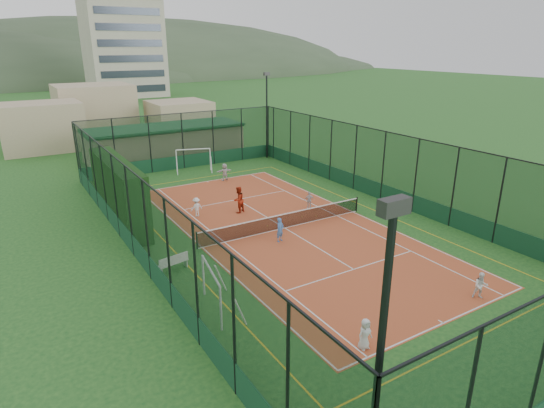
{
  "coord_description": "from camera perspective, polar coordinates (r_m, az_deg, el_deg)",
  "views": [
    {
      "loc": [
        -14.19,
        -21.75,
        10.71
      ],
      "look_at": [
        -0.1,
        1.35,
        1.2
      ],
      "focal_mm": 30.0,
      "sensor_mm": 36.0,
      "label": 1
    }
  ],
  "objects": [
    {
      "name": "floodlight_sw",
      "position": [
        10.06,
        12.96,
        -22.15
      ],
      "size": [
        0.6,
        0.26,
        8.25
      ],
      "primitive_type": null,
      "color": "black",
      "rests_on": "ground"
    },
    {
      "name": "coach",
      "position": [
        30.46,
        -4.23,
        0.54
      ],
      "size": [
        1.08,
        0.98,
        1.8
      ],
      "primitive_type": "imported",
      "rotation": [
        0.0,
        0.0,
        3.57
      ],
      "color": "#A92712",
      "rests_on": "court_slab"
    },
    {
      "name": "clubhouse",
      "position": [
        46.89,
        -13.26,
        7.62
      ],
      "size": [
        15.2,
        7.2,
        3.15
      ],
      "primitive_type": null,
      "color": "tan",
      "rests_on": "ground"
    },
    {
      "name": "court_slab",
      "position": [
        28.09,
        1.62,
        -3.05
      ],
      "size": [
        11.17,
        23.97,
        0.01
      ],
      "primitive_type": "cube",
      "color": "#C1572A",
      "rests_on": "ground"
    },
    {
      "name": "tennis_balls",
      "position": [
        29.39,
        2.97,
        -1.94
      ],
      "size": [
        3.69,
        0.46,
        0.07
      ],
      "color": "#CCE033",
      "rests_on": "court_slab"
    },
    {
      "name": "child_far_right",
      "position": [
        31.32,
        4.71,
        0.48
      ],
      "size": [
        0.76,
        0.54,
        1.2
      ],
      "primitive_type": "imported",
      "rotation": [
        0.0,
        0.0,
        2.75
      ],
      "color": "silver",
      "rests_on": "court_slab"
    },
    {
      "name": "futsal_goal_far",
      "position": [
        41.2,
        -9.81,
        5.44
      ],
      "size": [
        3.2,
        1.81,
        1.98
      ],
      "primitive_type": null,
      "rotation": [
        0.0,
        0.0,
        -0.32
      ],
      "color": "white",
      "rests_on": "ground"
    },
    {
      "name": "hedge_left",
      "position": [
        30.02,
        -18.67,
        1.44
      ],
      "size": [
        1.37,
        9.13,
        4.0
      ],
      "primitive_type": "cube",
      "color": "black",
      "rests_on": "ground"
    },
    {
      "name": "perimeter_fence",
      "position": [
        27.24,
        1.66,
        1.81
      ],
      "size": [
        18.12,
        34.12,
        5.0
      ],
      "primitive_type": null,
      "color": "black",
      "rests_on": "ground"
    },
    {
      "name": "white_bench",
      "position": [
        23.37,
        -12.35,
        -7.15
      ],
      "size": [
        1.68,
        0.73,
        0.91
      ],
      "primitive_type": null,
      "rotation": [
        0.0,
        0.0,
        0.18
      ],
      "color": "white",
      "rests_on": "ground"
    },
    {
      "name": "apartment_tower",
      "position": [
        107.09,
        -18.43,
        20.75
      ],
      "size": [
        15.0,
        12.0,
        30.0
      ],
      "primitive_type": "cube",
      "color": "beige",
      "rests_on": "ground"
    },
    {
      "name": "child_far_left",
      "position": [
        30.18,
        -9.46,
        -0.38
      ],
      "size": [
        0.89,
        0.59,
        1.28
      ],
      "primitive_type": "imported",
      "rotation": [
        0.0,
        0.0,
        3.28
      ],
      "color": "white",
      "rests_on": "court_slab"
    },
    {
      "name": "ground",
      "position": [
        28.09,
        1.62,
        -3.05
      ],
      "size": [
        300.0,
        300.0,
        0.0
      ],
      "primitive_type": "plane",
      "color": "#1B5020",
      "rests_on": "ground"
    },
    {
      "name": "child_far_back",
      "position": [
        37.99,
        -5.96,
        4.02
      ],
      "size": [
        1.33,
        0.43,
        1.43
      ],
      "primitive_type": "imported",
      "rotation": [
        0.0,
        0.0,
        3.14
      ],
      "color": "silver",
      "rests_on": "court_slab"
    },
    {
      "name": "child_near_left",
      "position": [
        17.75,
        11.58,
        -15.69
      ],
      "size": [
        0.61,
        0.41,
        1.24
      ],
      "primitive_type": "imported",
      "rotation": [
        0.0,
        0.0,
        0.02
      ],
      "color": "white",
      "rests_on": "court_slab"
    },
    {
      "name": "child_near_right",
      "position": [
        22.42,
        24.74,
        -9.29
      ],
      "size": [
        0.77,
        0.75,
        1.25
      ],
      "primitive_type": "imported",
      "rotation": [
        0.0,
        0.0,
        -0.68
      ],
      "color": "white",
      "rests_on": "court_slab"
    },
    {
      "name": "child_near_mid",
      "position": [
        25.98,
        1.02,
        -3.24
      ],
      "size": [
        0.6,
        0.49,
        1.43
      ],
      "primitive_type": "imported",
      "rotation": [
        0.0,
        0.0,
        0.33
      ],
      "color": "#467CC7",
      "rests_on": "court_slab"
    },
    {
      "name": "tennis_net",
      "position": [
        27.9,
        1.63,
        -2.05
      ],
      "size": [
        11.67,
        0.12,
        1.06
      ],
      "primitive_type": null,
      "color": "black",
      "rests_on": "ground"
    },
    {
      "name": "floodlight_ne",
      "position": [
        45.1,
        -0.66,
        10.97
      ],
      "size": [
        0.6,
        0.26,
        8.25
      ],
      "primitive_type": null,
      "color": "black",
      "rests_on": "ground"
    },
    {
      "name": "distant_hills",
      "position": [
        172.67,
        -27.44,
        13.73
      ],
      "size": [
        200.0,
        60.0,
        24.0
      ],
      "primitive_type": null,
      "color": "#384C33",
      "rests_on": "ground"
    },
    {
      "name": "futsal_goal_near",
      "position": [
        19.51,
        -7.61,
        -10.76
      ],
      "size": [
        3.14,
        1.39,
        1.96
      ],
      "primitive_type": null,
      "rotation": [
        0.0,
        0.0,
        1.4
      ],
      "color": "white",
      "rests_on": "ground"
    }
  ]
}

